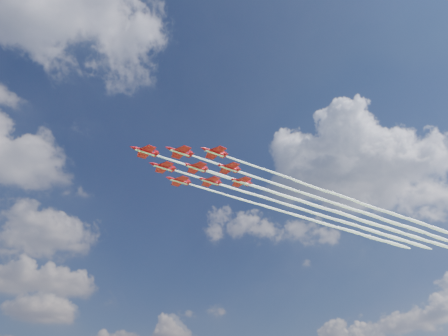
{
  "coord_description": "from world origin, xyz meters",
  "views": [
    {
      "loc": [
        -65.57,
        -122.45,
        4.0
      ],
      "look_at": [
        12.83,
        4.37,
        87.85
      ],
      "focal_mm": 35.0,
      "sensor_mm": 36.0,
      "label": 1
    }
  ],
  "objects": [
    {
      "name": "jet_lead",
      "position": [
        50.52,
        7.31,
        85.1
      ],
      "size": [
        148.21,
        10.86,
        2.74
      ],
      "rotation": [
        0.0,
        0.0,
        0.04
      ],
      "color": "red"
    },
    {
      "name": "jet_row2_port",
      "position": [
        61.19,
        1.09,
        85.1
      ],
      "size": [
        148.21,
        10.86,
        2.74
      ],
      "rotation": [
        0.0,
        0.0,
        0.04
      ],
      "color": "red"
    },
    {
      "name": "jet_row2_starb",
      "position": [
        60.7,
        14.3,
        85.1
      ],
      "size": [
        148.21,
        10.86,
        2.74
      ],
      "rotation": [
        0.0,
        0.0,
        0.04
      ],
      "color": "red"
    },
    {
      "name": "jet_row3_port",
      "position": [
        71.86,
        -5.13,
        85.1
      ],
      "size": [
        148.21,
        10.86,
        2.74
      ],
      "rotation": [
        0.0,
        0.0,
        0.04
      ],
      "color": "red"
    },
    {
      "name": "jet_row3_centre",
      "position": [
        71.37,
        8.08,
        85.1
      ],
      "size": [
        148.21,
        10.86,
        2.74
      ],
      "rotation": [
        0.0,
        0.0,
        0.04
      ],
      "color": "red"
    },
    {
      "name": "jet_row3_starb",
      "position": [
        70.88,
        21.28,
        85.1
      ],
      "size": [
        148.21,
        10.86,
        2.74
      ],
      "rotation": [
        0.0,
        0.0,
        0.04
      ],
      "color": "red"
    },
    {
      "name": "jet_row4_port",
      "position": [
        82.04,
        1.86,
        85.1
      ],
      "size": [
        148.21,
        10.86,
        2.74
      ],
      "rotation": [
        0.0,
        0.0,
        0.04
      ],
      "color": "red"
    },
    {
      "name": "jet_row4_starb",
      "position": [
        81.55,
        15.06,
        85.1
      ],
      "size": [
        148.21,
        10.86,
        2.74
      ],
      "rotation": [
        0.0,
        0.0,
        0.04
      ],
      "color": "red"
    },
    {
      "name": "jet_tail",
      "position": [
        92.22,
        8.84,
        85.1
      ],
      "size": [
        148.21,
        10.86,
        2.74
      ],
      "rotation": [
        0.0,
        0.0,
        0.04
      ],
      "color": "red"
    }
  ]
}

